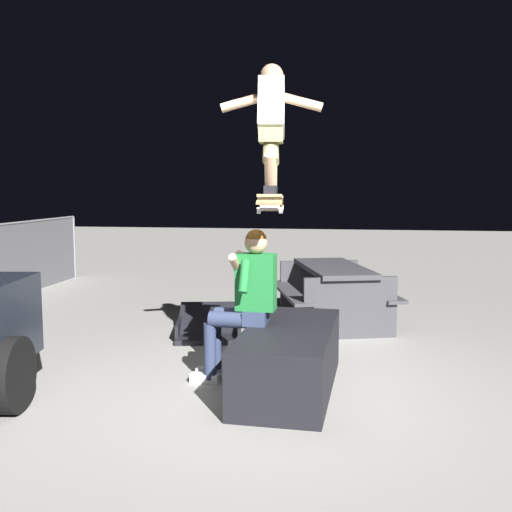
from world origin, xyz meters
TOP-DOWN VIEW (x-y plane):
  - ground_plane at (0.00, 0.00)m, footprint 40.00×40.00m
  - ledge_box_main at (0.22, -0.14)m, footprint 1.76×0.82m
  - person_sitting_on_ledge at (0.35, 0.28)m, footprint 0.59×0.76m
  - skateboard at (0.31, 0.03)m, footprint 1.03×0.30m
  - skater_airborne at (0.37, 0.04)m, footprint 0.63×0.89m
  - kicker_ramp at (1.97, 0.99)m, footprint 1.12×0.93m
  - picnic_table_back at (2.80, -0.45)m, footprint 2.01×1.77m

SIDE VIEW (x-z plane):
  - ground_plane at x=0.00m, z-range 0.00..0.00m
  - kicker_ramp at x=1.97m, z-range -0.14..0.27m
  - ledge_box_main at x=0.22m, z-range 0.00..0.55m
  - picnic_table_back at x=2.80m, z-range 0.12..0.87m
  - person_sitting_on_ledge at x=0.35m, z-range 0.09..1.47m
  - skateboard at x=0.31m, z-range 1.52..1.69m
  - skater_airborne at x=0.37m, z-range 1.73..2.85m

